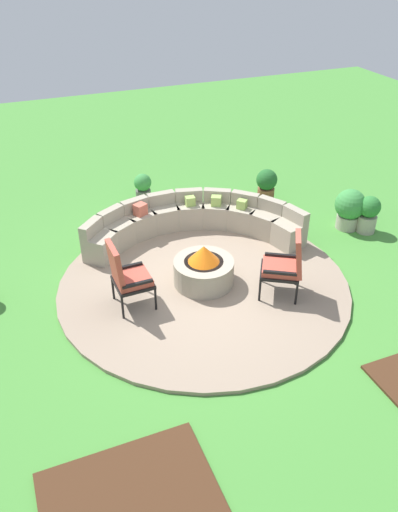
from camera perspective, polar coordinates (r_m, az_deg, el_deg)
name	(u,v)px	position (r m, az deg, el deg)	size (l,w,h in m)	color
ground_plane	(204,285)	(8.32, 0.52, -3.30)	(24.00, 24.00, 0.00)	#478C38
patio_circle	(204,284)	(8.30, 0.52, -3.13)	(4.70, 4.70, 0.06)	gray
mulch_bed_left	(133,506)	(5.74, -7.44, -26.07)	(1.78, 1.48, 0.04)	#472B19
fire_pit	(204,269)	(8.13, 0.53, -1.45)	(0.97, 0.97, 0.69)	#9E937F
curved_stone_bench	(192,222)	(9.41, -0.76, 3.85)	(3.85, 1.95, 0.69)	#9E937F
lounge_chair_front_left	(126,275)	(7.55, -8.15, -2.11)	(0.59, 0.57, 1.10)	black
lounge_chair_front_right	(287,264)	(7.86, 9.79, -0.88)	(0.80, 0.80, 1.07)	black
potted_plant_0	(266,185)	(10.80, 7.58, 7.95)	(0.44, 0.44, 0.74)	brown
potted_plant_2	(143,187)	(10.88, -6.31, 7.72)	(0.37, 0.37, 0.61)	#605B56
potted_plant_3	(369,213)	(10.13, 18.48, 4.62)	(0.41, 0.41, 0.73)	#A89E8E
potted_plant_4	(350,207)	(10.14, 16.55, 5.24)	(0.58, 0.58, 0.79)	#A89E8E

